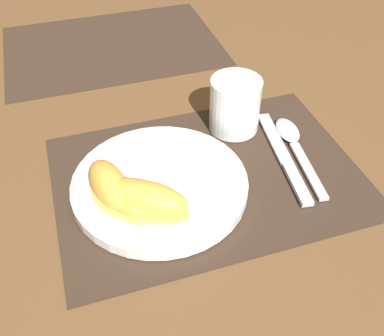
{
  "coord_description": "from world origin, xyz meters",
  "views": [
    {
      "loc": [
        -0.16,
        -0.44,
        0.45
      ],
      "look_at": [
        -0.02,
        -0.0,
        0.02
      ],
      "focal_mm": 42.0,
      "sensor_mm": 36.0,
      "label": 1
    }
  ],
  "objects_px": {
    "spoon": "(293,140)",
    "citrus_wedge_1": "(120,194)",
    "juice_glass": "(235,108)",
    "knife": "(284,158)",
    "fork": "(161,169)",
    "citrus_wedge_0": "(110,186)",
    "plate": "(160,185)",
    "citrus_wedge_2": "(142,199)"
  },
  "relations": [
    {
      "from": "knife",
      "to": "citrus_wedge_1",
      "type": "distance_m",
      "value": 0.25
    },
    {
      "from": "citrus_wedge_1",
      "to": "knife",
      "type": "bearing_deg",
      "value": 6.11
    },
    {
      "from": "citrus_wedge_0",
      "to": "plate",
      "type": "bearing_deg",
      "value": 6.96
    },
    {
      "from": "plate",
      "to": "citrus_wedge_1",
      "type": "bearing_deg",
      "value": -158.31
    },
    {
      "from": "juice_glass",
      "to": "citrus_wedge_1",
      "type": "xyz_separation_m",
      "value": [
        -0.21,
        -0.12,
        -0.01
      ]
    },
    {
      "from": "plate",
      "to": "knife",
      "type": "distance_m",
      "value": 0.19
    },
    {
      "from": "plate",
      "to": "juice_glass",
      "type": "distance_m",
      "value": 0.18
    },
    {
      "from": "spoon",
      "to": "citrus_wedge_1",
      "type": "distance_m",
      "value": 0.29
    },
    {
      "from": "juice_glass",
      "to": "knife",
      "type": "xyz_separation_m",
      "value": [
        0.04,
        -0.1,
        -0.03
      ]
    },
    {
      "from": "plate",
      "to": "citrus_wedge_1",
      "type": "relative_size",
      "value": 2.05
    },
    {
      "from": "juice_glass",
      "to": "knife",
      "type": "distance_m",
      "value": 0.11
    },
    {
      "from": "juice_glass",
      "to": "knife",
      "type": "relative_size",
      "value": 0.42
    },
    {
      "from": "plate",
      "to": "fork",
      "type": "relative_size",
      "value": 1.3
    },
    {
      "from": "knife",
      "to": "citrus_wedge_2",
      "type": "height_order",
      "value": "citrus_wedge_2"
    },
    {
      "from": "knife",
      "to": "spoon",
      "type": "distance_m",
      "value": 0.04
    },
    {
      "from": "knife",
      "to": "citrus_wedge_0",
      "type": "height_order",
      "value": "citrus_wedge_0"
    },
    {
      "from": "spoon",
      "to": "citrus_wedge_0",
      "type": "bearing_deg",
      "value": -171.46
    },
    {
      "from": "spoon",
      "to": "citrus_wedge_2",
      "type": "height_order",
      "value": "citrus_wedge_2"
    },
    {
      "from": "juice_glass",
      "to": "citrus_wedge_1",
      "type": "relative_size",
      "value": 0.73
    },
    {
      "from": "juice_glass",
      "to": "spoon",
      "type": "bearing_deg",
      "value": -41.6
    },
    {
      "from": "spoon",
      "to": "citrus_wedge_1",
      "type": "bearing_deg",
      "value": -168.23
    },
    {
      "from": "plate",
      "to": "citrus_wedge_0",
      "type": "relative_size",
      "value": 2.36
    },
    {
      "from": "fork",
      "to": "citrus_wedge_0",
      "type": "height_order",
      "value": "citrus_wedge_0"
    },
    {
      "from": "juice_glass",
      "to": "citrus_wedge_0",
      "type": "bearing_deg",
      "value": -153.46
    },
    {
      "from": "knife",
      "to": "juice_glass",
      "type": "bearing_deg",
      "value": 114.15
    },
    {
      "from": "knife",
      "to": "spoon",
      "type": "relative_size",
      "value": 1.13
    },
    {
      "from": "juice_glass",
      "to": "citrus_wedge_1",
      "type": "height_order",
      "value": "juice_glass"
    },
    {
      "from": "juice_glass",
      "to": "citrus_wedge_2",
      "type": "height_order",
      "value": "juice_glass"
    },
    {
      "from": "juice_glass",
      "to": "citrus_wedge_0",
      "type": "relative_size",
      "value": 0.84
    },
    {
      "from": "spoon",
      "to": "plate",
      "type": "bearing_deg",
      "value": -170.98
    },
    {
      "from": "spoon",
      "to": "citrus_wedge_2",
      "type": "bearing_deg",
      "value": -162.89
    },
    {
      "from": "citrus_wedge_1",
      "to": "citrus_wedge_2",
      "type": "relative_size",
      "value": 0.88
    },
    {
      "from": "citrus_wedge_0",
      "to": "citrus_wedge_2",
      "type": "xyz_separation_m",
      "value": [
        0.03,
        -0.03,
        -0.0
      ]
    },
    {
      "from": "citrus_wedge_0",
      "to": "citrus_wedge_1",
      "type": "xyz_separation_m",
      "value": [
        0.01,
        -0.01,
        -0.0
      ]
    },
    {
      "from": "citrus_wedge_1",
      "to": "plate",
      "type": "bearing_deg",
      "value": 21.69
    },
    {
      "from": "fork",
      "to": "citrus_wedge_0",
      "type": "bearing_deg",
      "value": -160.46
    },
    {
      "from": "fork",
      "to": "citrus_wedge_0",
      "type": "distance_m",
      "value": 0.08
    },
    {
      "from": "juice_glass",
      "to": "knife",
      "type": "height_order",
      "value": "juice_glass"
    },
    {
      "from": "knife",
      "to": "citrus_wedge_0",
      "type": "xyz_separation_m",
      "value": [
        -0.26,
        -0.01,
        0.03
      ]
    },
    {
      "from": "plate",
      "to": "citrus_wedge_1",
      "type": "height_order",
      "value": "citrus_wedge_1"
    },
    {
      "from": "plate",
      "to": "citrus_wedge_2",
      "type": "distance_m",
      "value": 0.06
    },
    {
      "from": "plate",
      "to": "juice_glass",
      "type": "height_order",
      "value": "juice_glass"
    }
  ]
}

